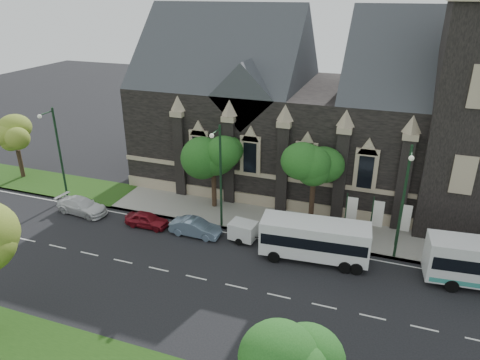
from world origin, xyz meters
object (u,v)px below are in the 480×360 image
at_px(tree_walk_left, 216,148).
at_px(banner_flag_right, 403,220).
at_px(box_trailer, 243,231).
at_px(sedan, 195,228).
at_px(car_far_red, 147,220).
at_px(street_lamp_far, 58,150).
at_px(tree_walk_far, 18,136).
at_px(street_lamp_mid, 220,172).
at_px(tree_walk_right, 318,160).
at_px(banner_flag_left, 349,212).
at_px(banner_flag_center, 376,216).
at_px(shuttle_bus, 315,238).
at_px(tree_park_east, 298,358).
at_px(car_far_white, 82,206).
at_px(street_lamp_near, 404,198).

height_order(tree_walk_left, banner_flag_right, tree_walk_left).
distance_m(box_trailer, sedan, 4.01).
bearing_deg(car_far_red, street_lamp_far, 79.12).
height_order(tree_walk_far, street_lamp_mid, street_lamp_mid).
distance_m(box_trailer, car_far_red, 8.49).
height_order(box_trailer, car_far_red, box_trailer).
relative_size(tree_walk_far, street_lamp_far, 0.70).
height_order(tree_walk_right, banner_flag_left, tree_walk_right).
xyz_separation_m(street_lamp_far, banner_flag_right, (30.29, 1.91, -2.73)).
xyz_separation_m(banner_flag_right, sedan, (-15.79, -3.69, -1.68)).
distance_m(banner_flag_center, shuttle_bus, 5.58).
height_order(tree_park_east, car_far_red, tree_park_east).
height_order(banner_flag_right, car_far_white, banner_flag_right).
bearing_deg(street_lamp_far, box_trailer, -3.94).
relative_size(street_lamp_far, banner_flag_right, 2.25).
height_order(street_lamp_far, shuttle_bus, street_lamp_far).
xyz_separation_m(street_lamp_near, banner_flag_left, (-3.71, 1.91, -2.73)).
bearing_deg(street_lamp_near, car_far_white, -176.37).
bearing_deg(tree_park_east, tree_walk_left, 120.87).
height_order(tree_walk_left, car_far_red, tree_walk_left).
xyz_separation_m(banner_flag_left, box_trailer, (-7.82, -3.18, -1.47)).
bearing_deg(street_lamp_near, box_trailer, -173.70).
xyz_separation_m(tree_walk_left, car_far_white, (-10.97, -5.31, -5.03)).
bearing_deg(tree_park_east, tree_walk_right, 98.42).
relative_size(tree_park_east, tree_walk_far, 1.00).
bearing_deg(tree_walk_right, banner_flag_right, -13.60).
bearing_deg(street_lamp_mid, banner_flag_right, 7.60).
height_order(tree_walk_right, box_trailer, tree_walk_right).
bearing_deg(box_trailer, tree_walk_right, 52.24).
bearing_deg(car_far_white, shuttle_bus, -85.31).
bearing_deg(tree_park_east, shuttle_bus, 97.43).
bearing_deg(tree_walk_far, banner_flag_left, -1.97).
xyz_separation_m(tree_park_east, banner_flag_center, (2.11, 18.32, -2.24)).
distance_m(tree_park_east, banner_flag_right, 18.91).
bearing_deg(car_far_white, tree_walk_left, -58.85).
height_order(banner_flag_center, box_trailer, banner_flag_center).
relative_size(tree_park_east, car_far_red, 1.67).
distance_m(shuttle_bus, sedan, 9.85).
xyz_separation_m(street_lamp_mid, sedan, (-1.50, -1.78, -4.41)).
height_order(street_lamp_far, car_far_red, street_lamp_far).
xyz_separation_m(street_lamp_far, car_far_white, (3.23, -1.70, -4.40)).
distance_m(tree_walk_left, car_far_red, 8.57).
bearing_deg(banner_flag_left, shuttle_bus, -117.49).
bearing_deg(banner_flag_right, tree_park_east, -102.65).
relative_size(tree_park_east, street_lamp_near, 0.70).
xyz_separation_m(street_lamp_mid, banner_flag_left, (10.29, 1.91, -2.73)).
bearing_deg(tree_park_east, banner_flag_center, 83.43).
height_order(tree_walk_right, car_far_white, tree_walk_right).
distance_m(street_lamp_near, box_trailer, 12.34).
xyz_separation_m(street_lamp_mid, car_far_red, (-6.00, -1.86, -4.47)).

